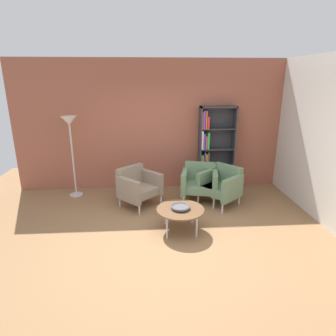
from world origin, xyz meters
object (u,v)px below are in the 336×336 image
(armchair_by_bookshelf, at_px, (138,186))
(bookshelf_tall, at_px, (212,150))
(floor_lamp_torchiere, at_px, (70,130))
(coffee_table_low, at_px, (180,210))
(armchair_spare_guest, at_px, (200,182))
(decorative_bowl, at_px, (180,207))
(armchair_corner_red, at_px, (221,185))

(armchair_by_bookshelf, bearing_deg, bookshelf_tall, -17.43)
(bookshelf_tall, relative_size, floor_lamp_torchiere, 1.09)
(coffee_table_low, height_order, floor_lamp_torchiere, floor_lamp_torchiere)
(coffee_table_low, distance_m, armchair_spare_guest, 1.34)
(decorative_bowl, xyz_separation_m, armchair_spare_guest, (0.54, 1.23, -0.02))
(decorative_bowl, relative_size, armchair_corner_red, 0.34)
(armchair_by_bookshelf, bearing_deg, armchair_spare_guest, -38.14)
(bookshelf_tall, xyz_separation_m, decorative_bowl, (-0.94, -1.94, -0.49))
(coffee_table_low, xyz_separation_m, armchair_corner_red, (0.95, 1.04, 0.04))
(decorative_bowl, distance_m, armchair_corner_red, 1.41)
(coffee_table_low, relative_size, armchair_corner_red, 0.84)
(armchair_by_bookshelf, relative_size, floor_lamp_torchiere, 0.54)
(armchair_by_bookshelf, height_order, floor_lamp_torchiere, floor_lamp_torchiere)
(armchair_spare_guest, distance_m, armchair_corner_red, 0.45)
(armchair_spare_guest, bearing_deg, armchair_by_bookshelf, -161.69)
(decorative_bowl, xyz_separation_m, armchair_corner_red, (0.95, 1.04, -0.02))
(coffee_table_low, xyz_separation_m, floor_lamp_torchiere, (-2.13, 1.69, 1.08))
(coffee_table_low, xyz_separation_m, armchair_spare_guest, (0.54, 1.23, 0.04))
(bookshelf_tall, distance_m, armchair_by_bookshelf, 1.96)
(bookshelf_tall, xyz_separation_m, armchair_spare_guest, (-0.40, -0.72, -0.51))
(coffee_table_low, bearing_deg, floor_lamp_torchiere, 141.55)
(bookshelf_tall, relative_size, armchair_spare_guest, 2.28)
(bookshelf_tall, height_order, armchair_corner_red, bookshelf_tall)
(armchair_corner_red, bearing_deg, bookshelf_tall, 140.47)
(bookshelf_tall, xyz_separation_m, armchair_by_bookshelf, (-1.68, -0.86, -0.51))
(bookshelf_tall, bearing_deg, coffee_table_low, -115.74)
(bookshelf_tall, height_order, armchair_spare_guest, bookshelf_tall)
(armchair_spare_guest, height_order, armchair_by_bookshelf, same)
(coffee_table_low, relative_size, armchair_by_bookshelf, 0.84)
(coffee_table_low, height_order, armchair_spare_guest, armchair_spare_guest)
(armchair_spare_guest, relative_size, floor_lamp_torchiere, 0.48)
(floor_lamp_torchiere, bearing_deg, bookshelf_tall, 4.64)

